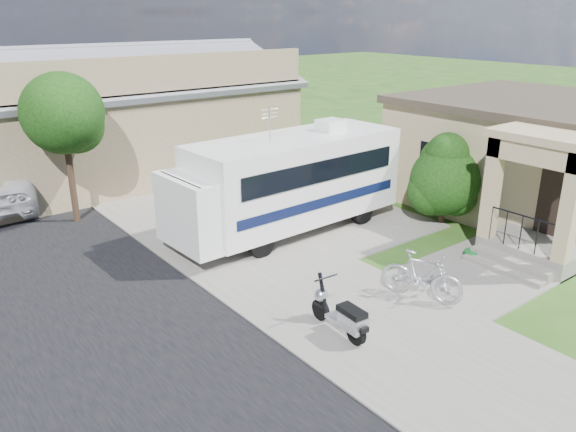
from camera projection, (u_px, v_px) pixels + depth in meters
ground at (371, 293)px, 13.07m from camera, size 120.00×120.00×0.00m
sidewalk_slab at (147, 196)px, 19.89m from camera, size 4.00×80.00×0.06m
driveway_slab at (299, 224)px, 17.26m from camera, size 7.00×6.00×0.05m
walk_slab at (484, 272)px, 14.05m from camera, size 4.00×3.00×0.05m
house at (530, 152)px, 18.65m from camera, size 9.47×7.80×3.54m
warehouse at (124, 121)px, 22.74m from camera, size 12.50×8.40×5.04m
street_tree_a at (66, 117)px, 16.53m from camera, size 2.44×2.40×4.58m
motorhome at (288, 180)px, 16.20m from camera, size 7.30×2.57×3.70m
shrub at (444, 177)px, 16.96m from camera, size 2.31×2.21×2.84m
scooter at (342, 315)px, 11.17m from camera, size 0.57×1.63×1.07m
bicycle at (421, 278)px, 12.51m from camera, size 1.18×1.94×1.13m
garden_hose at (472, 255)px, 14.90m from camera, size 0.41×0.41×0.18m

